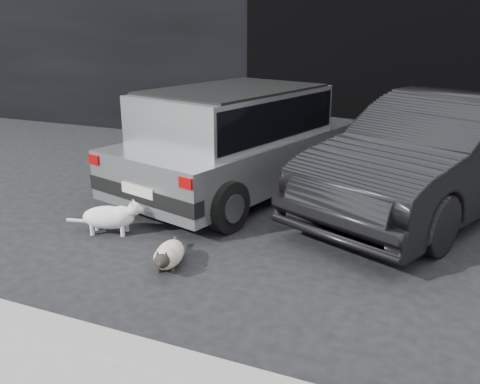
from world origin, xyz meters
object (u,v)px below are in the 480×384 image
at_px(cat_siamese, 168,256).
at_px(cat_white, 112,217).
at_px(second_car, 437,154).
at_px(silver_hatchback, 239,135).

distance_m(cat_siamese, cat_white, 1.09).
bearing_deg(cat_siamese, cat_white, -42.25).
relative_size(second_car, cat_white, 5.23).
distance_m(silver_hatchback, second_car, 2.49).
height_order(silver_hatchback, cat_white, silver_hatchback).
bearing_deg(cat_white, silver_hatchback, 143.99).
distance_m(silver_hatchback, cat_siamese, 2.53).
height_order(silver_hatchback, cat_siamese, silver_hatchback).
bearing_deg(second_car, silver_hatchback, -152.79).
height_order(second_car, cat_white, second_car).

